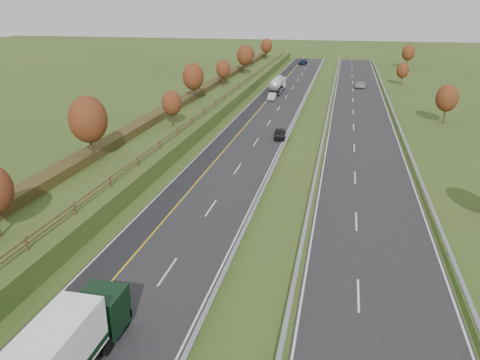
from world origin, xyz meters
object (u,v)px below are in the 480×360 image
(car_dark_near, at_px, (280,134))
(road_tanker, at_px, (277,84))
(car_silver_mid, at_px, (272,96))
(car_small_far, at_px, (303,62))
(car_oncoming, at_px, (361,85))

(car_dark_near, bearing_deg, road_tanker, 91.78)
(car_dark_near, bearing_deg, car_silver_mid, 93.98)
(car_silver_mid, height_order, car_small_far, car_small_far)
(car_silver_mid, bearing_deg, car_dark_near, -79.48)
(car_dark_near, xyz_separation_m, car_oncoming, (12.69, 49.19, -0.05))
(car_oncoming, bearing_deg, car_silver_mid, 49.70)
(car_silver_mid, xyz_separation_m, car_small_far, (0.69, 62.62, 0.06))
(car_dark_near, height_order, car_silver_mid, car_dark_near)
(car_silver_mid, relative_size, car_small_far, 0.81)
(car_silver_mid, xyz_separation_m, car_oncoming, (18.42, 19.65, -0.04))
(road_tanker, height_order, car_oncoming, road_tanker)
(road_tanker, xyz_separation_m, car_silver_mid, (0.19, -8.82, -1.11))
(car_oncoming, bearing_deg, car_dark_near, 78.39)
(car_silver_mid, bearing_deg, car_small_far, 88.91)
(car_small_far, height_order, car_oncoming, car_small_far)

